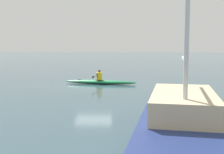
# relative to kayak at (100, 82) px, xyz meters

# --- Properties ---
(ground_plane) EXTENTS (160.00, 160.00, 0.00)m
(ground_plane) POSITION_rel_kayak_xyz_m (0.46, 0.35, -0.14)
(ground_plane) COLOR #334C56
(kayak) EXTENTS (5.08, 1.52, 0.29)m
(kayak) POSITION_rel_kayak_xyz_m (0.00, 0.00, 0.00)
(kayak) COLOR #19723F
(kayak) RESTS_ON ground
(kayaker) EXTENTS (0.61, 2.31, 0.74)m
(kayaker) POSITION_rel_kayak_xyz_m (0.10, -0.02, 0.44)
(kayaker) COLOR yellow
(kayaker) RESTS_ON kayak
(sailboat_behind_kayak) EXTENTS (3.69, 8.87, 9.94)m
(sailboat_behind_kayak) POSITION_rel_kayak_xyz_m (-2.93, 12.93, 0.44)
(sailboat_behind_kayak) COLOR navy
(sailboat_behind_kayak) RESTS_ON ground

